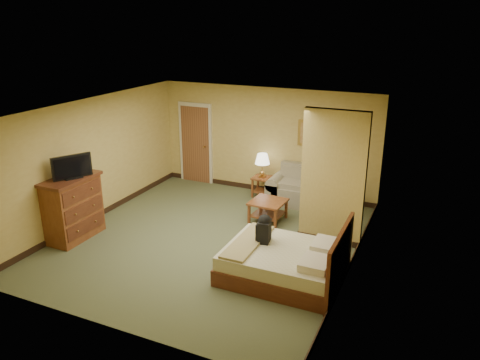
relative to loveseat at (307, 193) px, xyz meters
The scene contains 17 objects.
floor 2.85m from the loveseat, 114.93° to the right, with size 6.00×6.00×0.00m, color #4F5637.
ceiling 3.66m from the loveseat, 114.93° to the right, with size 6.00×6.00×0.00m, color white.
back_wall 1.62m from the loveseat, 160.40° to the left, with size 5.50×0.02×2.60m, color tan.
left_wall 4.82m from the loveseat, 146.88° to the right, with size 0.02×6.00×2.60m, color tan.
right_wall 3.17m from the loveseat, 58.88° to the right, with size 0.02×6.00×2.60m, color tan.
partition 2.16m from the loveseat, 59.96° to the right, with size 1.20×0.15×2.60m, color tan.
door 3.26m from the loveseat, behind, with size 0.94×0.16×2.10m.
baseboard 1.29m from the loveseat, 160.83° to the left, with size 5.50×0.02×0.12m, color black.
loveseat is the anchor object (origin of this frame).
side_table 1.15m from the loveseat, behind, with size 0.44×0.44×0.49m.
table_lamp 1.32m from the loveseat, behind, with size 0.35×0.35×0.59m.
coffee_table 1.33m from the loveseat, 111.79° to the right, with size 0.74×0.74×0.45m.
wall_picture 1.37m from the loveseat, 90.00° to the left, with size 0.79×0.04×0.62m.
dresser 5.12m from the loveseat, 135.92° to the right, with size 0.62×1.18×1.26m.
tv 5.18m from the loveseat, 135.13° to the right, with size 0.40×0.68×0.46m.
bed 3.35m from the loveseat, 79.23° to the right, with size 1.94×1.61×1.04m.
backpack 3.18m from the loveseat, 86.86° to the right, with size 0.23×0.31×0.50m.
Camera 1 is at (3.96, -7.31, 4.16)m, focal length 35.00 mm.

